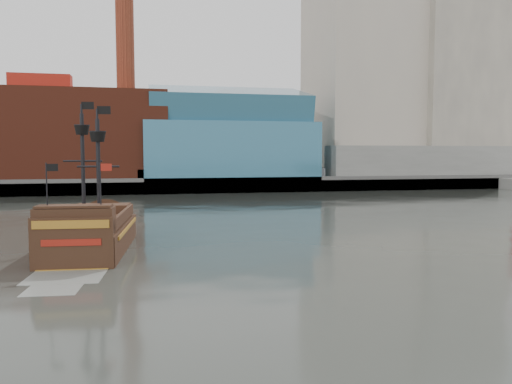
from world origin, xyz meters
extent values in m
plane|color=#282B25|center=(0.00, 0.00, 0.00)|extent=(400.00, 400.00, 0.00)
cube|color=slate|center=(0.00, 92.00, 1.00)|extent=(220.00, 60.00, 2.00)
cube|color=#4C4C49|center=(0.00, 62.50, 1.30)|extent=(220.00, 1.00, 2.60)
cube|color=maroon|center=(-22.00, 72.00, 9.50)|extent=(42.00, 18.00, 15.00)
cube|color=#316984|center=(10.00, 70.00, 7.00)|extent=(30.00, 16.00, 10.00)
cube|color=#ABA18E|center=(40.00, 80.00, 25.00)|extent=(20.00, 22.00, 46.00)
cube|color=#A19887|center=(58.00, 76.00, 21.00)|extent=(18.00, 18.00, 38.00)
cube|color=#ABA18E|center=(50.00, 97.00, 28.00)|extent=(24.00, 20.00, 52.00)
cube|color=slate|center=(48.00, 66.00, 5.00)|extent=(40.00, 6.00, 6.00)
cylinder|color=maroon|center=(-8.00, 74.00, 28.00)|extent=(3.20, 3.20, 22.00)
cube|color=#316984|center=(10.00, 70.00, 15.00)|extent=(28.00, 14.94, 8.78)
cube|color=slate|center=(78.00, 82.00, 3.50)|extent=(4.00, 4.00, 3.00)
cylinder|color=maroon|center=(78.00, 82.00, 18.00)|extent=(1.40, 1.40, 32.00)
cube|color=maroon|center=(75.00, 82.00, 33.00)|extent=(5.00, 2.50, 2.50)
cube|color=maroon|center=(85.00, 92.00, 27.00)|extent=(5.00, 2.50, 2.50)
cube|color=black|center=(-8.04, 15.52, 0.56)|extent=(5.56, 11.59, 2.44)
cube|color=#54311F|center=(-8.04, 15.52, 1.92)|extent=(5.01, 10.43, 0.28)
cube|color=black|center=(-7.68, 20.00, 2.25)|extent=(4.15, 2.56, 0.94)
cube|color=black|center=(-8.43, 10.66, 2.62)|extent=(4.56, 1.85, 1.69)
cube|color=black|center=(-8.49, 9.80, 1.12)|extent=(4.60, 0.60, 3.75)
cube|color=#9B681E|center=(-8.50, 9.67, 2.62)|extent=(4.21, 0.41, 0.47)
cube|color=maroon|center=(-8.50, 9.67, 1.59)|extent=(3.28, 0.33, 0.37)
cylinder|color=black|center=(-8.68, 16.98, 5.72)|extent=(0.28, 0.28, 7.31)
cylinder|color=black|center=(-7.33, 13.77, 5.44)|extent=(0.28, 0.28, 6.75)
cone|color=black|center=(-8.68, 16.98, 8.25)|extent=(1.11, 1.11, 0.66)
cone|color=black|center=(-7.33, 13.77, 7.69)|extent=(1.11, 1.11, 0.66)
cube|color=black|center=(-8.26, 16.95, 9.94)|extent=(0.84, 0.09, 0.52)
cube|color=black|center=(-6.91, 13.74, 9.37)|extent=(0.84, 0.09, 0.52)
cube|color=gray|center=(-8.62, 8.23, 0.01)|extent=(4.24, 3.68, 0.01)
camera|label=1|loc=(-4.13, -19.73, 6.63)|focal=35.00mm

